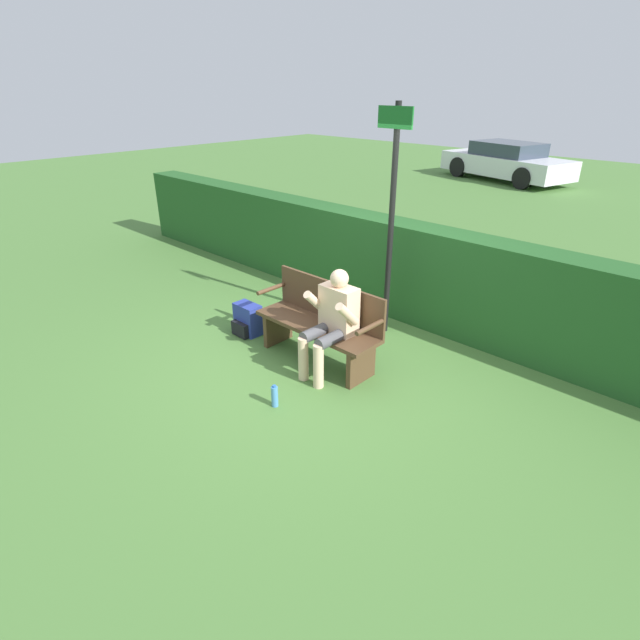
% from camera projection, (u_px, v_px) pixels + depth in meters
% --- Properties ---
extents(ground_plane, '(40.00, 40.00, 0.00)m').
position_uv_depth(ground_plane, '(317.00, 360.00, 5.77)').
color(ground_plane, '#4C7A38').
extents(hedge_back, '(12.00, 0.47, 1.27)m').
position_uv_depth(hedge_back, '(408.00, 271.00, 6.65)').
color(hedge_back, '#235623').
rests_on(hedge_back, ground).
extents(park_bench, '(1.55, 0.47, 0.92)m').
position_uv_depth(park_bench, '(321.00, 322.00, 5.62)').
color(park_bench, '#513823').
rests_on(park_bench, ground).
extents(person_seated, '(0.54, 0.60, 1.17)m').
position_uv_depth(person_seated, '(332.00, 318.00, 5.28)').
color(person_seated, beige).
rests_on(person_seated, ground).
extents(backpack, '(0.35, 0.28, 0.40)m').
position_uv_depth(backpack, '(247.00, 320.00, 6.31)').
color(backpack, '#283893').
rests_on(backpack, ground).
extents(water_bottle, '(0.07, 0.07, 0.24)m').
position_uv_depth(water_bottle, '(275.00, 396.00, 4.91)').
color(water_bottle, '#4C8CCC').
rests_on(water_bottle, ground).
extents(signpost, '(0.45, 0.09, 2.73)m').
position_uv_depth(signpost, '(392.00, 211.00, 5.80)').
color(signpost, black).
rests_on(signpost, ground).
extents(parked_car, '(4.50, 2.66, 1.20)m').
position_uv_depth(parked_car, '(506.00, 162.00, 16.17)').
color(parked_car, silver).
rests_on(parked_car, ground).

